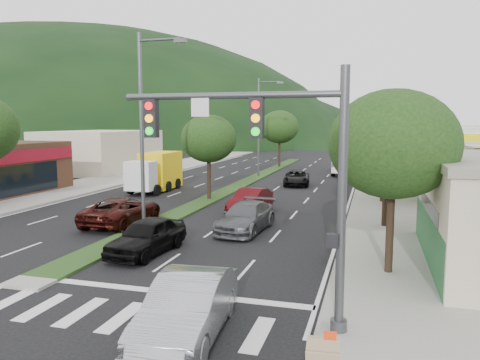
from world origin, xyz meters
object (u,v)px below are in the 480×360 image
(streetlight_near, at_px, (145,123))
(motorhome, at_px, (351,156))
(tree_r_c, at_px, (384,135))
(car_queue_b, at_px, (246,217))
(tree_med_far, at_px, (279,127))
(tree_r_d, at_px, (382,127))
(suv_maroon, at_px, (122,211))
(car_queue_a, at_px, (147,236))
(car_queue_d, at_px, (297,178))
(tree_r_b, at_px, (388,133))
(tree_r_a, at_px, (393,144))
(box_truck, at_px, (157,173))
(sedan_silver, at_px, (188,307))
(streetlight_mid, at_px, (261,122))
(traffic_signal, at_px, (281,159))
(tree_med_near, at_px, (209,139))
(tree_r_e, at_px, (381,129))
(car_queue_c, at_px, (250,201))

(streetlight_near, distance_m, motorhome, 32.29)
(tree_r_c, xyz_separation_m, car_queue_b, (-6.89, -10.61, -4.01))
(tree_r_c, xyz_separation_m, tree_med_far, (-12.00, 24.00, 0.26))
(tree_r_d, distance_m, suv_maroon, 25.52)
(car_queue_a, bearing_deg, car_queue_d, 88.59)
(tree_r_b, distance_m, car_queue_b, 8.53)
(car_queue_d, bearing_deg, tree_r_b, -71.98)
(tree_r_a, xyz_separation_m, box_truck, (-17.68, 17.20, -3.34))
(sedan_silver, bearing_deg, streetlight_mid, 95.22)
(traffic_signal, height_order, motorhome, traffic_signal)
(tree_med_near, distance_m, car_queue_d, 11.42)
(tree_med_near, relative_size, box_truck, 0.95)
(tree_r_c, relative_size, tree_r_e, 0.97)
(tree_r_d, distance_m, box_truck, 20.09)
(car_queue_b, bearing_deg, tree_r_d, 75.64)
(car_queue_d, bearing_deg, motorhome, 63.00)
(tree_r_b, height_order, car_queue_c, tree_r_b)
(car_queue_a, distance_m, motorhome, 35.36)
(car_queue_c, bearing_deg, motorhome, 85.20)
(tree_r_c, relative_size, car_queue_c, 1.45)
(tree_med_far, bearing_deg, streetlight_mid, -88.93)
(tree_r_a, relative_size, suv_maroon, 1.21)
(tree_r_e, relative_size, suv_maroon, 1.22)
(streetlight_mid, height_order, car_queue_c, streetlight_mid)
(traffic_signal, height_order, tree_r_c, traffic_signal)
(suv_maroon, distance_m, motorhome, 31.77)
(streetlight_mid, height_order, car_queue_b, streetlight_mid)
(tree_med_far, height_order, car_queue_a, tree_med_far)
(sedan_silver, xyz_separation_m, suv_maroon, (-8.64, 11.65, -0.05))
(car_queue_a, height_order, box_truck, box_truck)
(streetlight_mid, relative_size, car_queue_c, 2.24)
(tree_r_a, distance_m, sedan_silver, 9.33)
(traffic_signal, relative_size, suv_maroon, 1.27)
(car_queue_b, bearing_deg, tree_med_far, 102.52)
(tree_med_far, relative_size, box_truck, 1.09)
(tree_med_far, height_order, box_truck, tree_med_far)
(tree_med_far, bearing_deg, car_queue_b, -81.61)
(car_queue_b, bearing_deg, streetlight_mid, 105.85)
(streetlight_mid, bearing_deg, tree_r_e, 30.69)
(streetlight_near, height_order, sedan_silver, streetlight_near)
(streetlight_mid, bearing_deg, tree_r_b, -60.68)
(tree_r_b, bearing_deg, tree_r_e, 90.00)
(suv_maroon, height_order, car_queue_c, suv_maroon)
(tree_med_far, relative_size, car_queue_c, 1.55)
(tree_r_e, xyz_separation_m, motorhome, (-3.00, -1.15, -2.94))
(sedan_silver, bearing_deg, car_queue_c, 94.01)
(tree_r_c, height_order, tree_med_far, tree_med_far)
(tree_r_e, bearing_deg, car_queue_b, -102.69)
(suv_maroon, bearing_deg, car_queue_d, -108.73)
(car_queue_b, relative_size, car_queue_d, 1.08)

